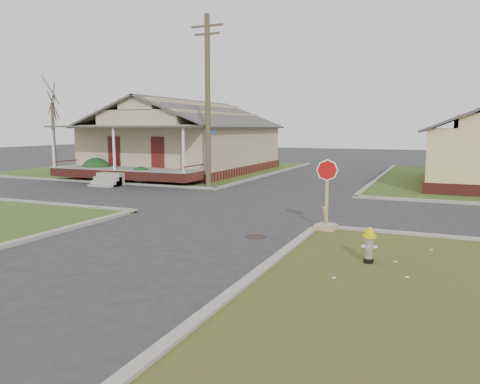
% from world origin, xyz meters
% --- Properties ---
extents(ground, '(120.00, 120.00, 0.00)m').
position_xyz_m(ground, '(0.00, 0.00, 0.00)').
color(ground, '#29292B').
rests_on(ground, ground).
extents(verge_far_left, '(19.00, 19.00, 0.05)m').
position_xyz_m(verge_far_left, '(-13.00, 18.00, 0.03)').
color(verge_far_left, '#2F4B1B').
rests_on(verge_far_left, ground).
extents(curbs, '(80.00, 40.00, 0.12)m').
position_xyz_m(curbs, '(0.00, 5.00, 0.00)').
color(curbs, gray).
rests_on(curbs, ground).
extents(manhole, '(0.64, 0.64, 0.01)m').
position_xyz_m(manhole, '(2.20, -0.50, 0.01)').
color(manhole, black).
rests_on(manhole, ground).
extents(corner_house, '(10.10, 15.50, 5.30)m').
position_xyz_m(corner_house, '(-10.00, 16.68, 2.28)').
color(corner_house, maroon).
rests_on(corner_house, ground).
extents(utility_pole, '(1.80, 0.28, 9.00)m').
position_xyz_m(utility_pole, '(-4.20, 8.90, 4.66)').
color(utility_pole, '#4A3B2A').
rests_on(utility_pole, ground).
extents(tree_far_left, '(0.22, 0.22, 4.90)m').
position_xyz_m(tree_far_left, '(-18.00, 12.00, 2.50)').
color(tree_far_left, '#4A3B2A').
rests_on(tree_far_left, verge_far_left).
extents(fire_hydrant, '(0.32, 0.32, 0.86)m').
position_xyz_m(fire_hydrant, '(5.72, -2.10, 0.52)').
color(fire_hydrant, black).
rests_on(fire_hydrant, ground).
extents(stop_sign, '(0.63, 0.61, 2.22)m').
position_xyz_m(stop_sign, '(3.95, 1.10, 0.53)').
color(stop_sign, tan).
rests_on(stop_sign, ground).
extents(hedge_left, '(1.65, 1.35, 1.26)m').
position_xyz_m(hedge_left, '(-12.29, 9.58, 0.68)').
color(hedge_left, '#143917').
rests_on(hedge_left, verge_far_left).
extents(hedge_right, '(1.33, 1.09, 1.02)m').
position_xyz_m(hedge_right, '(-8.50, 8.88, 0.56)').
color(hedge_right, '#143917').
rests_on(hedge_right, verge_far_left).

